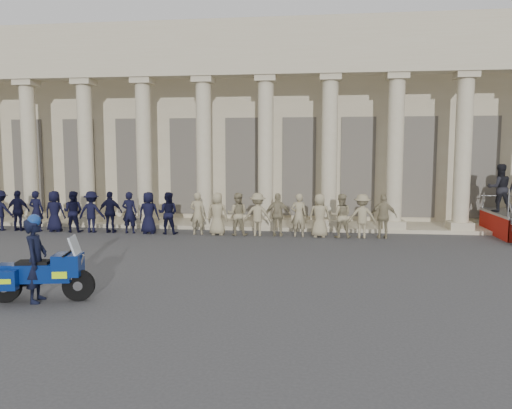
{
  "coord_description": "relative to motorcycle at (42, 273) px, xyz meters",
  "views": [
    {
      "loc": [
        3.46,
        -12.54,
        3.26
      ],
      "look_at": [
        1.55,
        2.75,
        1.6
      ],
      "focal_mm": 35.0,
      "sensor_mm": 36.0,
      "label": 1
    }
  ],
  "objects": [
    {
      "name": "rider",
      "position": [
        -0.12,
        -0.03,
        0.33
      ],
      "size": [
        0.56,
        0.74,
        1.92
      ],
      "rotation": [
        0.0,
        0.0,
        1.77
      ],
      "color": "black",
      "rests_on": "ground"
    },
    {
      "name": "motorcycle",
      "position": [
        0.0,
        0.0,
        0.0
      ],
      "size": [
        2.22,
        1.08,
        1.44
      ],
      "rotation": [
        0.0,
        0.0,
        0.2
      ],
      "color": "black",
      "rests_on": "ground"
    },
    {
      "name": "officer_rank",
      "position": [
        -1.34,
        8.95,
        0.21
      ],
      "size": [
        20.34,
        0.63,
        1.66
      ],
      "color": "black",
      "rests_on": "ground"
    },
    {
      "name": "ground",
      "position": [
        2.44,
        2.63,
        -0.62
      ],
      "size": [
        90.0,
        90.0,
        0.0
      ],
      "primitive_type": "plane",
      "color": "#39393C",
      "rests_on": "ground"
    },
    {
      "name": "building",
      "position": [
        2.44,
        17.38,
        3.9
      ],
      "size": [
        40.0,
        12.5,
        9.0
      ],
      "color": "#B9AC8B",
      "rests_on": "ground"
    }
  ]
}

